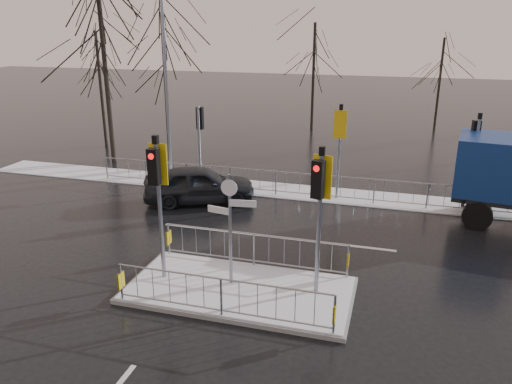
# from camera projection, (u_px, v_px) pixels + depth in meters

# --- Properties ---
(ground) EXTENTS (120.00, 120.00, 0.00)m
(ground) POSITION_uv_depth(u_px,v_px,m) (239.00, 292.00, 13.37)
(ground) COLOR black
(ground) RESTS_ON ground
(snow_verge) EXTENTS (30.00, 2.00, 0.04)m
(snow_verge) POSITION_uv_depth(u_px,v_px,m) (302.00, 192.00, 21.19)
(snow_verge) COLOR white
(snow_verge) RESTS_ON ground
(lane_markings) EXTENTS (8.00, 11.38, 0.01)m
(lane_markings) POSITION_uv_depth(u_px,v_px,m) (235.00, 298.00, 13.07)
(lane_markings) COLOR silver
(lane_markings) RESTS_ON ground
(traffic_island) EXTENTS (6.00, 3.04, 4.15)m
(traffic_island) POSITION_uv_depth(u_px,v_px,m) (239.00, 279.00, 13.26)
(traffic_island) COLOR slate
(traffic_island) RESTS_ON ground
(far_kerb_fixtures) EXTENTS (18.00, 0.65, 3.83)m
(far_kerb_fixtures) POSITION_uv_depth(u_px,v_px,m) (307.00, 174.00, 20.33)
(far_kerb_fixtures) COLOR gray
(far_kerb_fixtures) RESTS_ON ground
(car_far_lane) EXTENTS (4.70, 3.34, 1.49)m
(car_far_lane) POSITION_uv_depth(u_px,v_px,m) (199.00, 184.00, 19.89)
(car_far_lane) COLOR black
(car_far_lane) RESTS_ON ground
(tree_near_a) EXTENTS (4.75, 4.75, 8.97)m
(tree_near_a) POSITION_uv_depth(u_px,v_px,m) (102.00, 39.00, 24.19)
(tree_near_a) COLOR black
(tree_near_a) RESTS_ON ground
(tree_near_b) EXTENTS (4.00, 4.00, 7.55)m
(tree_near_b) POSITION_uv_depth(u_px,v_px,m) (164.00, 59.00, 25.20)
(tree_near_b) COLOR black
(tree_near_b) RESTS_ON ground
(tree_near_c) EXTENTS (3.50, 3.50, 6.61)m
(tree_near_c) POSITION_uv_depth(u_px,v_px,m) (99.00, 68.00, 27.51)
(tree_near_c) COLOR black
(tree_near_c) RESTS_ON ground
(tree_far_a) EXTENTS (3.75, 3.75, 7.08)m
(tree_far_a) POSITION_uv_depth(u_px,v_px,m) (314.00, 56.00, 32.36)
(tree_far_a) COLOR black
(tree_far_a) RESTS_ON ground
(tree_far_b) EXTENTS (3.25, 3.25, 6.14)m
(tree_far_b) POSITION_uv_depth(u_px,v_px,m) (441.00, 66.00, 32.27)
(tree_far_b) COLOR black
(tree_far_b) RESTS_ON ground
(street_lamp_left) EXTENTS (1.25, 0.18, 8.20)m
(street_lamp_left) POSITION_uv_depth(u_px,v_px,m) (167.00, 79.00, 22.27)
(street_lamp_left) COLOR gray
(street_lamp_left) RESTS_ON ground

